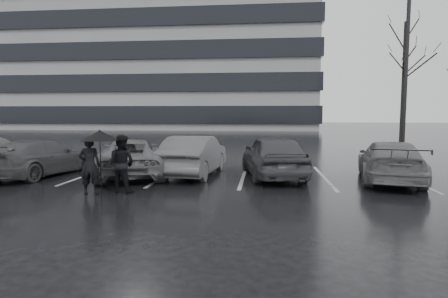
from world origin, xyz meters
The scene contains 13 objects.
ground centered at (0.00, 0.00, 0.00)m, with size 160.00×160.00×0.00m, color black.
office_building centered at (-22.00, 48.00, 14.34)m, with size 61.00×26.00×29.00m.
car_main centered at (1.63, 2.42, 0.75)m, with size 1.77×4.40×1.50m, color black.
car_west_a centered at (-1.17, 2.55, 0.71)m, with size 1.50×4.30×1.42m, color #2D2D30.
car_west_b centered at (-3.39, 2.15, 0.65)m, with size 2.16×4.68×1.30m, color #454547.
car_west_c centered at (-6.61, 1.85, 0.64)m, with size 1.81×4.44×1.29m, color black.
car_east centered at (5.41, 1.98, 0.66)m, with size 1.85×4.54×1.32m, color #454547.
pedestrian_left centered at (-3.42, -0.94, 0.80)m, with size 0.58×0.38×1.60m, color black.
pedestrian_right centered at (-2.67, -0.56, 0.81)m, with size 0.79×0.61×1.62m, color black.
umbrella centered at (-3.18, -0.80, 1.61)m, with size 1.05×1.05×1.77m.
lamp_post centered at (7.74, 7.48, 4.46)m, with size 0.53×0.53×9.74m.
stall_stripes centered at (-0.80, 2.50, 0.00)m, with size 19.72×5.00×0.00m.
tree_north centered at (11.00, 17.00, 4.25)m, with size 0.26×0.26×8.50m, color black.
Camera 1 is at (1.29, -10.62, 2.23)m, focal length 30.00 mm.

